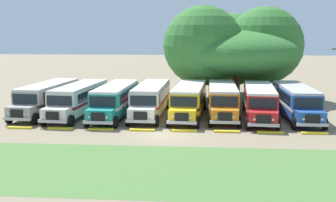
{
  "coord_description": "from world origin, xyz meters",
  "views": [
    {
      "loc": [
        2.86,
        -30.18,
        7.65
      ],
      "look_at": [
        0.0,
        5.72,
        1.6
      ],
      "focal_mm": 43.87,
      "sensor_mm": 36.0,
      "label": 1
    }
  ],
  "objects_px": {
    "parked_bus_slot_1": "(79,98)",
    "parked_bus_slot_3": "(151,98)",
    "parked_bus_slot_7": "(296,100)",
    "parked_bus_slot_5": "(222,99)",
    "parked_bus_slot_4": "(189,99)",
    "broad_shade_tree": "(235,49)",
    "parked_bus_slot_6": "(259,101)",
    "parked_bus_slot_2": "(115,99)",
    "parked_bus_slot_0": "(48,97)"
  },
  "relations": [
    {
      "from": "parked_bus_slot_0",
      "to": "broad_shade_tree",
      "type": "bearing_deg",
      "value": 123.88
    },
    {
      "from": "parked_bus_slot_2",
      "to": "parked_bus_slot_6",
      "type": "relative_size",
      "value": 0.99
    },
    {
      "from": "parked_bus_slot_6",
      "to": "broad_shade_tree",
      "type": "bearing_deg",
      "value": -168.2
    },
    {
      "from": "parked_bus_slot_6",
      "to": "parked_bus_slot_3",
      "type": "bearing_deg",
      "value": -88.91
    },
    {
      "from": "parked_bus_slot_2",
      "to": "parked_bus_slot_4",
      "type": "bearing_deg",
      "value": 96.32
    },
    {
      "from": "parked_bus_slot_4",
      "to": "broad_shade_tree",
      "type": "relative_size",
      "value": 0.69
    },
    {
      "from": "parked_bus_slot_6",
      "to": "broad_shade_tree",
      "type": "distance_m",
      "value": 11.77
    },
    {
      "from": "parked_bus_slot_7",
      "to": "broad_shade_tree",
      "type": "distance_m",
      "value": 12.24
    },
    {
      "from": "parked_bus_slot_0",
      "to": "parked_bus_slot_7",
      "type": "distance_m",
      "value": 23.13
    },
    {
      "from": "parked_bus_slot_4",
      "to": "parked_bus_slot_5",
      "type": "xyz_separation_m",
      "value": [
        3.08,
        0.41,
        0.0
      ]
    },
    {
      "from": "parked_bus_slot_2",
      "to": "broad_shade_tree",
      "type": "bearing_deg",
      "value": 135.44
    },
    {
      "from": "parked_bus_slot_0",
      "to": "broad_shade_tree",
      "type": "height_order",
      "value": "broad_shade_tree"
    },
    {
      "from": "parked_bus_slot_0",
      "to": "parked_bus_slot_3",
      "type": "xyz_separation_m",
      "value": [
        9.93,
        -0.05,
        0.0
      ]
    },
    {
      "from": "parked_bus_slot_4",
      "to": "broad_shade_tree",
      "type": "bearing_deg",
      "value": 159.12
    },
    {
      "from": "parked_bus_slot_0",
      "to": "parked_bus_slot_3",
      "type": "relative_size",
      "value": 1.01
    },
    {
      "from": "parked_bus_slot_2",
      "to": "parked_bus_slot_6",
      "type": "height_order",
      "value": "same"
    },
    {
      "from": "parked_bus_slot_1",
      "to": "parked_bus_slot_3",
      "type": "distance_m",
      "value": 6.72
    },
    {
      "from": "parked_bus_slot_7",
      "to": "parked_bus_slot_1",
      "type": "bearing_deg",
      "value": -89.13
    },
    {
      "from": "parked_bus_slot_3",
      "to": "parked_bus_slot_5",
      "type": "bearing_deg",
      "value": 93.36
    },
    {
      "from": "parked_bus_slot_5",
      "to": "broad_shade_tree",
      "type": "height_order",
      "value": "broad_shade_tree"
    },
    {
      "from": "parked_bus_slot_1",
      "to": "parked_bus_slot_5",
      "type": "relative_size",
      "value": 1.01
    },
    {
      "from": "parked_bus_slot_3",
      "to": "parked_bus_slot_4",
      "type": "xyz_separation_m",
      "value": [
        3.56,
        -0.2,
        0.0
      ]
    },
    {
      "from": "parked_bus_slot_7",
      "to": "parked_bus_slot_6",
      "type": "bearing_deg",
      "value": -83.14
    },
    {
      "from": "parked_bus_slot_5",
      "to": "parked_bus_slot_6",
      "type": "bearing_deg",
      "value": 77.32
    },
    {
      "from": "parked_bus_slot_1",
      "to": "parked_bus_slot_2",
      "type": "bearing_deg",
      "value": 92.81
    },
    {
      "from": "parked_bus_slot_5",
      "to": "parked_bus_slot_6",
      "type": "relative_size",
      "value": 0.99
    },
    {
      "from": "parked_bus_slot_1",
      "to": "parked_bus_slot_3",
      "type": "relative_size",
      "value": 1.01
    },
    {
      "from": "parked_bus_slot_3",
      "to": "parked_bus_slot_5",
      "type": "relative_size",
      "value": 1.0
    },
    {
      "from": "parked_bus_slot_4",
      "to": "parked_bus_slot_5",
      "type": "distance_m",
      "value": 3.11
    },
    {
      "from": "parked_bus_slot_1",
      "to": "parked_bus_slot_4",
      "type": "height_order",
      "value": "same"
    },
    {
      "from": "parked_bus_slot_1",
      "to": "broad_shade_tree",
      "type": "bearing_deg",
      "value": 130.44
    },
    {
      "from": "parked_bus_slot_2",
      "to": "parked_bus_slot_6",
      "type": "bearing_deg",
      "value": 92.67
    },
    {
      "from": "parked_bus_slot_4",
      "to": "parked_bus_slot_7",
      "type": "height_order",
      "value": "same"
    },
    {
      "from": "parked_bus_slot_5",
      "to": "broad_shade_tree",
      "type": "relative_size",
      "value": 0.68
    },
    {
      "from": "parked_bus_slot_0",
      "to": "parked_bus_slot_6",
      "type": "relative_size",
      "value": 1.0
    },
    {
      "from": "parked_bus_slot_0",
      "to": "parked_bus_slot_2",
      "type": "relative_size",
      "value": 1.01
    },
    {
      "from": "parked_bus_slot_1",
      "to": "parked_bus_slot_6",
      "type": "height_order",
      "value": "same"
    },
    {
      "from": "parked_bus_slot_4",
      "to": "parked_bus_slot_7",
      "type": "bearing_deg",
      "value": 94.43
    },
    {
      "from": "parked_bus_slot_3",
      "to": "parked_bus_slot_7",
      "type": "distance_m",
      "value": 13.2
    },
    {
      "from": "parked_bus_slot_1",
      "to": "parked_bus_slot_0",
      "type": "bearing_deg",
      "value": -96.44
    },
    {
      "from": "parked_bus_slot_0",
      "to": "parked_bus_slot_4",
      "type": "height_order",
      "value": "same"
    },
    {
      "from": "parked_bus_slot_0",
      "to": "parked_bus_slot_6",
      "type": "xyz_separation_m",
      "value": [
        19.83,
        -0.63,
        0.0
      ]
    },
    {
      "from": "parked_bus_slot_2",
      "to": "parked_bus_slot_1",
      "type": "bearing_deg",
      "value": -89.76
    },
    {
      "from": "parked_bus_slot_1",
      "to": "parked_bus_slot_3",
      "type": "height_order",
      "value": "same"
    },
    {
      "from": "parked_bus_slot_5",
      "to": "parked_bus_slot_4",
      "type": "bearing_deg",
      "value": -81.59
    },
    {
      "from": "parked_bus_slot_3",
      "to": "parked_bus_slot_6",
      "type": "height_order",
      "value": "same"
    },
    {
      "from": "parked_bus_slot_3",
      "to": "parked_bus_slot_6",
      "type": "relative_size",
      "value": 0.99
    },
    {
      "from": "parked_bus_slot_4",
      "to": "parked_bus_slot_5",
      "type": "bearing_deg",
      "value": 101.76
    },
    {
      "from": "parked_bus_slot_4",
      "to": "broad_shade_tree",
      "type": "height_order",
      "value": "broad_shade_tree"
    },
    {
      "from": "parked_bus_slot_3",
      "to": "parked_bus_slot_7",
      "type": "bearing_deg",
      "value": 90.88
    }
  ]
}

